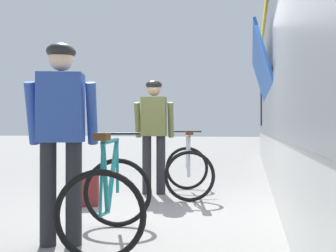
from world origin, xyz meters
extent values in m
plane|color=gray|center=(0.00, 0.00, 0.00)|extent=(80.00, 80.00, 0.00)
cube|color=#2356B2|center=(1.25, 3.08, 1.80)|extent=(0.51, 3.91, 1.64)
cube|color=black|center=(1.24, 4.77, 2.25)|extent=(0.04, 1.10, 0.80)
cube|color=black|center=(1.26, 7.16, 2.25)|extent=(0.03, 1.10, 2.29)
cylinder|color=#232328|center=(-0.62, 1.24, 0.45)|extent=(0.14, 0.14, 0.90)
cylinder|color=#232328|center=(-0.40, 1.27, 0.45)|extent=(0.14, 0.14, 0.90)
cube|color=olive|center=(-0.51, 1.25, 1.20)|extent=(0.41, 0.29, 0.60)
cylinder|color=olive|center=(-0.77, 1.26, 1.15)|extent=(0.12, 0.27, 0.56)
cylinder|color=olive|center=(-0.25, 1.33, 1.15)|extent=(0.12, 0.27, 0.56)
sphere|color=tan|center=(-0.51, 1.25, 1.63)|extent=(0.22, 0.22, 0.22)
ellipsoid|color=black|center=(-0.51, 1.25, 1.69)|extent=(0.29, 0.31, 0.14)
cylinder|color=#232328|center=(-0.76, -1.41, 0.45)|extent=(0.14, 0.14, 0.90)
cylinder|color=#232328|center=(-0.55, -1.34, 0.45)|extent=(0.14, 0.14, 0.90)
cube|color=#2D4C9E|center=(-0.65, -1.38, 1.20)|extent=(0.43, 0.34, 0.60)
cylinder|color=#2D4C9E|center=(-0.91, -1.41, 1.15)|extent=(0.16, 0.27, 0.56)
cylinder|color=#2D4C9E|center=(-0.41, -1.26, 1.15)|extent=(0.16, 0.27, 0.56)
sphere|color=beige|center=(-0.65, -1.38, 1.63)|extent=(0.22, 0.22, 0.22)
ellipsoid|color=black|center=(-0.65, -1.38, 1.69)|extent=(0.32, 0.34, 0.14)
torus|color=black|center=(-0.08, 1.77, 0.36)|extent=(0.71, 0.19, 0.71)
torus|color=black|center=(0.13, 0.77, 0.36)|extent=(0.71, 0.19, 0.71)
cylinder|color=silver|center=(0.00, 1.42, 0.60)|extent=(0.18, 0.64, 0.63)
cylinder|color=silver|center=(0.02, 1.31, 0.91)|extent=(0.21, 0.84, 0.04)
cylinder|color=silver|center=(0.09, 1.01, 0.60)|extent=(0.10, 0.28, 0.62)
cylinder|color=silver|center=(0.10, 0.95, 0.33)|extent=(0.10, 0.36, 0.08)
cylinder|color=silver|center=(0.12, 0.83, 0.63)|extent=(0.05, 0.15, 0.56)
cylinder|color=silver|center=(-0.07, 1.75, 0.63)|extent=(0.05, 0.09, 0.55)
cylinder|color=black|center=(-0.06, 1.72, 0.97)|extent=(0.47, 0.12, 0.02)
cube|color=#4C2D19|center=(0.12, 0.86, 0.96)|extent=(0.15, 0.26, 0.06)
torus|color=black|center=(-0.38, -0.70, 0.36)|extent=(0.70, 0.21, 0.71)
torus|color=black|center=(-0.15, -1.69, 0.36)|extent=(0.70, 0.21, 0.71)
cylinder|color=#197A7F|center=(-0.30, -1.04, 0.60)|extent=(0.19, 0.64, 0.63)
cylinder|color=#197A7F|center=(-0.27, -1.16, 0.91)|extent=(0.23, 0.84, 0.04)
cylinder|color=#197A7F|center=(-0.21, -1.46, 0.60)|extent=(0.10, 0.28, 0.62)
cylinder|color=#197A7F|center=(-0.19, -1.52, 0.33)|extent=(0.11, 0.36, 0.08)
cylinder|color=#197A7F|center=(-0.17, -1.63, 0.63)|extent=(0.06, 0.15, 0.56)
cylinder|color=#197A7F|center=(-0.37, -0.72, 0.63)|extent=(0.05, 0.09, 0.55)
cylinder|color=black|center=(-0.37, -0.74, 0.97)|extent=(0.47, 0.13, 0.02)
cube|color=#4C2D19|center=(-0.17, -1.60, 0.96)|extent=(0.15, 0.26, 0.06)
cube|color=maroon|center=(-1.13, 0.21, 0.20)|extent=(0.32, 0.25, 0.40)
camera|label=1|loc=(0.97, -4.35, 1.02)|focal=39.90mm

